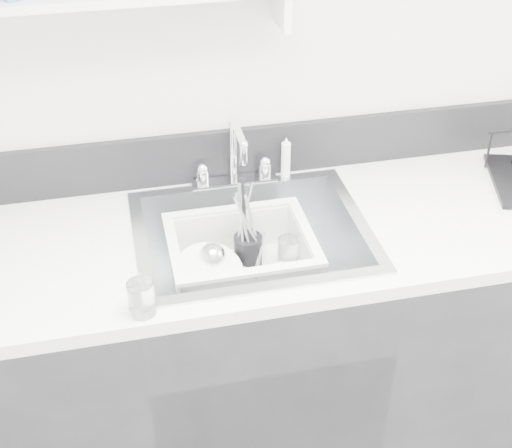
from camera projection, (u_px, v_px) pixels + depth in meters
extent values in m
cube|color=silver|center=(229.00, 59.00, 1.97)|extent=(3.50, 0.02, 2.60)
cube|color=black|center=(253.00, 356.00, 2.23)|extent=(3.20, 0.62, 0.88)
cube|color=silver|center=(252.00, 238.00, 1.96)|extent=(3.20, 0.62, 0.04)
cube|color=black|center=(231.00, 154.00, 2.15)|extent=(3.20, 0.02, 0.16)
cube|color=silver|center=(234.00, 181.00, 2.15)|extent=(0.26, 0.06, 0.02)
cylinder|color=silver|center=(203.00, 177.00, 2.12)|extent=(0.04, 0.04, 0.05)
cylinder|color=silver|center=(265.00, 170.00, 2.15)|extent=(0.04, 0.04, 0.05)
cylinder|color=silver|center=(233.00, 152.00, 2.09)|extent=(0.02, 0.02, 0.20)
cylinder|color=silver|center=(238.00, 132.00, 1.97)|extent=(0.02, 0.15, 0.02)
cylinder|color=silver|center=(286.00, 158.00, 2.15)|extent=(0.03, 0.03, 0.14)
cube|color=silver|center=(281.00, 6.00, 1.85)|extent=(0.02, 0.14, 0.10)
cylinder|color=white|center=(213.00, 284.00, 2.00)|extent=(0.21, 0.21, 0.01)
cylinder|color=white|center=(214.00, 279.00, 1.99)|extent=(0.20, 0.20, 0.01)
cylinder|color=white|center=(209.00, 272.00, 1.97)|extent=(0.23, 0.23, 0.08)
cylinder|color=black|center=(248.00, 251.00, 2.05)|extent=(0.08, 0.08, 0.10)
cylinder|color=silver|center=(243.00, 224.00, 2.00)|extent=(0.01, 0.05, 0.20)
cylinder|color=silver|center=(253.00, 229.00, 2.00)|extent=(0.02, 0.04, 0.18)
cylinder|color=black|center=(244.00, 219.00, 1.99)|extent=(0.01, 0.06, 0.22)
cylinder|color=white|center=(288.00, 252.00, 2.06)|extent=(0.07, 0.07, 0.09)
cylinder|color=white|center=(142.00, 298.00, 1.66)|extent=(0.08, 0.08, 0.09)
imported|color=white|center=(282.00, 278.00, 2.00)|extent=(0.14, 0.14, 0.03)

